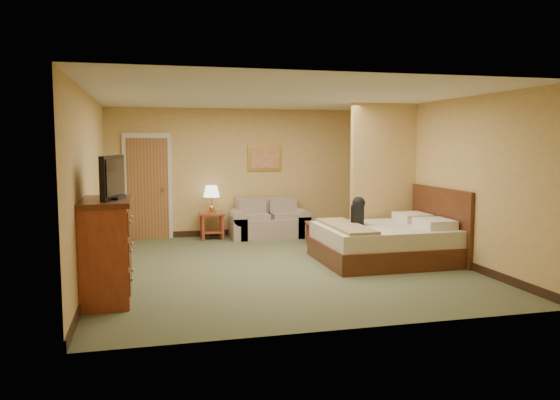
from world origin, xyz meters
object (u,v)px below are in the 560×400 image
object	(u,v)px
loveseat	(269,224)
dresser	(106,249)
bed	(390,242)
coffee_table	(324,229)

from	to	relation	value
loveseat	dresser	bearing A→B (deg)	-126.82
loveseat	bed	size ratio (longest dim) A/B	0.74
dresser	bed	distance (m)	4.47
dresser	bed	bearing A→B (deg)	15.65
coffee_table	loveseat	bearing A→B (deg)	129.57
loveseat	coffee_table	distance (m)	1.32
loveseat	bed	bearing A→B (deg)	-62.45
coffee_table	bed	bearing A→B (deg)	-71.49
coffee_table	dresser	bearing A→B (deg)	-142.61
bed	coffee_table	bearing A→B (deg)	108.51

